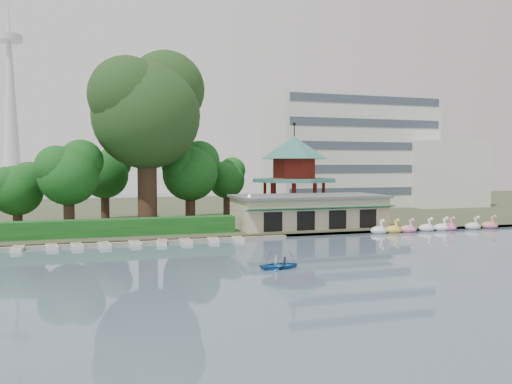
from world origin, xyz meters
name	(u,v)px	position (x,y,z in m)	size (l,w,h in m)	color
ground_plane	(300,270)	(0.00, 0.00, 0.00)	(220.00, 220.00, 0.00)	slate
shore	(188,210)	(0.00, 52.00, 0.20)	(220.00, 70.00, 0.40)	#424930
embankment	(240,237)	(0.00, 17.30, 0.15)	(220.00, 0.60, 0.30)	gray
dock	(127,242)	(-12.00, 17.20, 0.12)	(34.00, 1.60, 0.24)	gray
boathouse	(309,211)	(10.00, 21.97, 2.37)	(18.60, 9.39, 3.90)	#BFB693
pavilion	(294,169)	(12.00, 32.00, 7.48)	(12.40, 12.40, 13.50)	#BFB693
office_building	(364,156)	(32.67, 49.00, 9.73)	(38.00, 18.00, 20.00)	silver
broadcast_tower	(10,83)	(-42.00, 140.00, 33.98)	(8.00, 8.00, 96.00)	silver
hedge	(96,228)	(-15.00, 20.50, 1.30)	(30.00, 2.00, 1.80)	#1A581C
lamp_post	(249,206)	(1.50, 19.00, 3.34)	(0.36, 0.36, 4.28)	black
big_tree	(148,106)	(-8.82, 28.21, 15.21)	(14.48, 13.49, 22.15)	#3A281C
small_trees	(115,174)	(-12.71, 31.21, 6.83)	(38.60, 16.71, 10.95)	#3A281C
swan_boats	(440,227)	(25.09, 16.54, 0.40)	(18.09, 2.04, 1.92)	white
moored_rowboats	(107,245)	(-13.92, 15.80, 0.18)	(27.56, 2.74, 0.36)	silver
rowboat_with_passengers	(281,262)	(-1.20, 1.08, 0.46)	(4.76, 3.65, 2.01)	#216AB2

